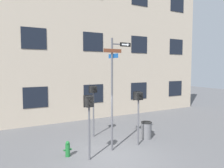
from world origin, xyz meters
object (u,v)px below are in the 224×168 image
object	(u,v)px
street_sign_pole	(114,85)
trash_bin	(146,130)
pedestrian_signal_right	(138,103)
pedestrian_signal_left	(89,109)
fire_hydrant	(68,149)
pedestrian_signal_across	(93,97)

from	to	relation	value
street_sign_pole	trash_bin	xyz separation A→B (m)	(2.30, 0.57, -2.53)
pedestrian_signal_right	pedestrian_signal_left	bearing A→B (deg)	-171.16
pedestrian_signal_right	fire_hydrant	distance (m)	3.82
pedestrian_signal_left	pedestrian_signal_across	distance (m)	2.96
pedestrian_signal_left	pedestrian_signal_right	size ratio (longest dim) A/B	1.02
trash_bin	pedestrian_signal_across	bearing A→B (deg)	144.77
pedestrian_signal_left	fire_hydrant	size ratio (longest dim) A/B	3.97
pedestrian_signal_right	street_sign_pole	bearing A→B (deg)	179.32
street_sign_pole	pedestrian_signal_across	bearing A→B (deg)	90.17
street_sign_pole	pedestrian_signal_left	world-z (taller)	street_sign_pole
fire_hydrant	pedestrian_signal_left	bearing A→B (deg)	-47.51
pedestrian_signal_left	pedestrian_signal_across	bearing A→B (deg)	62.83
pedestrian_signal_left	trash_bin	distance (m)	4.13
fire_hydrant	trash_bin	xyz separation A→B (m)	(4.34, 0.27, 0.12)
fire_hydrant	street_sign_pole	bearing A→B (deg)	-8.48
pedestrian_signal_right	trash_bin	world-z (taller)	pedestrian_signal_right
street_sign_pole	fire_hydrant	size ratio (longest dim) A/B	7.58
pedestrian_signal_across	fire_hydrant	size ratio (longest dim) A/B	4.17
pedestrian_signal_right	trash_bin	xyz separation A→B (m)	(0.94, 0.59, -1.61)
street_sign_pole	pedestrian_signal_right	world-z (taller)	street_sign_pole
pedestrian_signal_left	trash_bin	xyz separation A→B (m)	(3.66, 1.01, -1.63)
pedestrian_signal_left	pedestrian_signal_across	size ratio (longest dim) A/B	0.95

